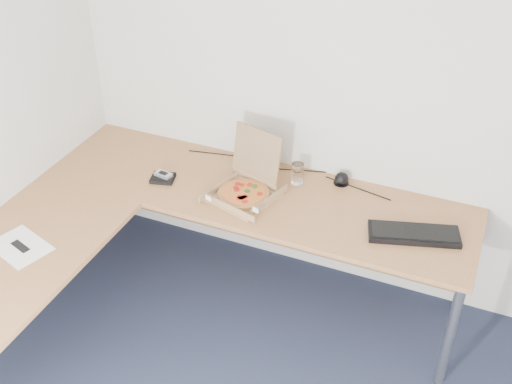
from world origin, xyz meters
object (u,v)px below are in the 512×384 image
at_px(pizza_box, 245,190).
at_px(wallet, 163,178).
at_px(drinking_glass, 297,173).
at_px(keyboard, 414,234).
at_px(desk, 170,224).

distance_m(pizza_box, wallet, 0.51).
xyz_separation_m(drinking_glass, wallet, (-0.74, -0.28, -0.05)).
bearing_deg(keyboard, desk, -179.74).
bearing_deg(drinking_glass, keyboard, -18.03).
relative_size(desk, drinking_glass, 19.83).
height_order(pizza_box, wallet, pizza_box).
distance_m(desk, wallet, 0.40).
xyz_separation_m(desk, wallet, (-0.23, 0.33, 0.04)).
relative_size(desk, wallet, 18.63).
relative_size(desk, pizza_box, 6.61).
height_order(desk, keyboard, keyboard).
bearing_deg(desk, keyboard, 16.80).
xyz_separation_m(pizza_box, keyboard, (0.96, 0.00, -0.02)).
bearing_deg(drinking_glass, wallet, -159.01).
relative_size(pizza_box, keyboard, 0.81).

